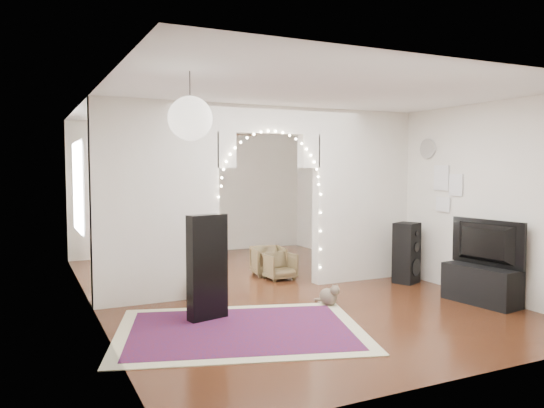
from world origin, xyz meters
name	(u,v)px	position (x,y,z in m)	size (l,w,h in m)	color
floor	(268,289)	(0.00, 0.00, 0.00)	(7.50, 7.50, 0.00)	black
ceiling	(268,106)	(0.00, 0.00, 2.70)	(5.00, 7.50, 0.02)	white
wall_back	(193,189)	(0.00, 3.75, 1.35)	(5.00, 0.02, 2.70)	silver
wall_front	(459,223)	(0.00, -3.75, 1.35)	(5.00, 0.02, 2.70)	silver
wall_left	(90,204)	(-2.50, 0.00, 1.35)	(0.02, 7.50, 2.70)	silver
wall_right	(403,195)	(2.50, 0.00, 1.35)	(0.02, 7.50, 2.70)	silver
divider_wall	(268,193)	(0.00, 0.00, 1.42)	(5.00, 0.20, 2.70)	silver
fairy_lights	(272,185)	(0.00, -0.13, 1.55)	(1.64, 0.04, 1.60)	#FFEABF
window	(78,187)	(-2.47, 1.80, 1.50)	(0.04, 1.20, 1.40)	white
wall_clock	(428,149)	(2.48, -0.60, 2.10)	(0.31, 0.31, 0.03)	white
picture_frames	(446,188)	(2.48, -1.00, 1.50)	(0.02, 0.50, 0.70)	white
paper_lantern	(190,118)	(-1.90, -2.40, 2.25)	(0.40, 0.40, 0.40)	white
ceiling_fan	(221,134)	(0.00, 2.00, 2.40)	(1.10, 1.10, 0.30)	#C98A43
area_rug	(240,330)	(-1.14, -1.69, 0.01)	(2.71, 2.02, 0.02)	maroon
guitar_case	(207,267)	(-1.33, -1.13, 0.63)	(0.48, 0.16, 1.26)	black
acoustic_guitar	(203,270)	(-1.10, -0.25, 0.42)	(0.41, 0.20, 0.97)	#AE7A45
tabby_cat	(329,296)	(0.32, -1.19, 0.12)	(0.25, 0.47, 0.31)	brown
floor_speaker	(407,253)	(2.14, -0.54, 0.47)	(0.46, 0.44, 0.94)	black
media_console	(481,285)	(2.20, -1.98, 0.25)	(0.40, 1.00, 0.50)	black
tv	(482,243)	(2.20, -1.98, 0.81)	(1.07, 0.14, 0.62)	black
bookcase	(151,215)	(-0.94, 3.50, 0.86)	(1.68, 0.43, 1.72)	tan
dining_table	(173,223)	(-0.50, 3.50, 0.68)	(1.26, 0.90, 0.76)	brown
flower_vase	(173,214)	(-0.50, 3.50, 0.85)	(0.18, 0.18, 0.19)	silver
dining_chair_left	(268,261)	(0.43, 0.91, 0.24)	(0.52, 0.53, 0.49)	brown
dining_chair_right	(279,266)	(0.45, 0.53, 0.21)	(0.46, 0.47, 0.43)	brown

